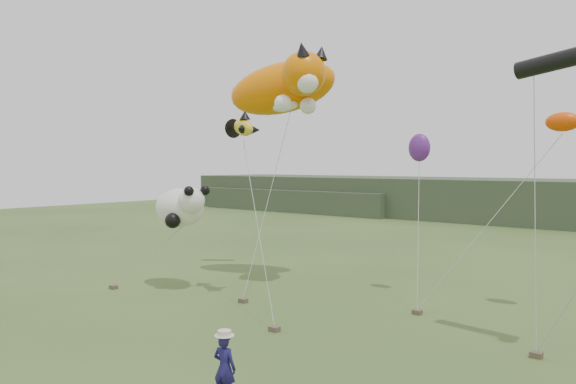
% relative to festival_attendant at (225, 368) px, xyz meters
% --- Properties ---
extents(ground, '(120.00, 120.00, 0.00)m').
position_rel_festival_attendant_xyz_m(ground, '(-1.66, 1.50, -0.78)').
color(ground, '#385123').
rests_on(ground, ground).
extents(headland, '(90.00, 13.00, 4.00)m').
position_rel_festival_attendant_xyz_m(headland, '(-4.78, 46.19, 1.14)').
color(headland, '#2D3D28').
rests_on(headland, ground).
extents(festival_attendant, '(0.64, 0.49, 1.56)m').
position_rel_festival_attendant_xyz_m(festival_attendant, '(0.00, 0.00, 0.00)').
color(festival_attendant, '#19144E').
rests_on(festival_attendant, ground).
extents(sandbag_anchors, '(17.07, 5.13, 0.16)m').
position_rel_festival_attendant_xyz_m(sandbag_anchors, '(-3.27, 6.77, -0.70)').
color(sandbag_anchors, brown).
rests_on(sandbag_anchors, ground).
extents(cat_kite, '(6.98, 4.45, 3.31)m').
position_rel_festival_attendant_xyz_m(cat_kite, '(-7.82, 11.56, 8.31)').
color(cat_kite, '#E26D00').
rests_on(cat_kite, ground).
extents(fish_kite, '(2.20, 1.43, 1.13)m').
position_rel_festival_attendant_xyz_m(fish_kite, '(-7.18, 7.72, 6.15)').
color(fish_kite, gold).
rests_on(fish_kite, ground).
extents(panda_kite, '(3.02, 1.95, 1.88)m').
position_rel_festival_attendant_xyz_m(panda_kite, '(-10.14, 7.13, 2.77)').
color(panda_kite, white).
rests_on(panda_kite, ground).
extents(misc_kites, '(6.44, 1.23, 1.77)m').
position_rel_festival_attendant_xyz_m(misc_kites, '(0.88, 13.01, 5.72)').
color(misc_kites, '#E34302').
rests_on(misc_kites, ground).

